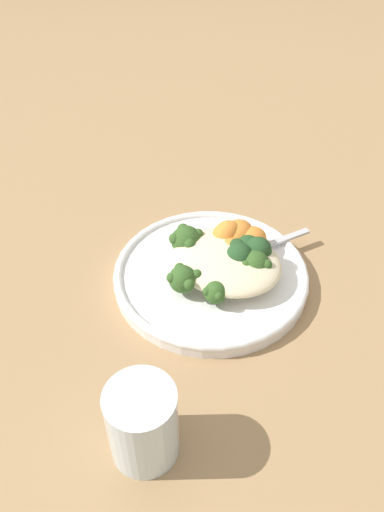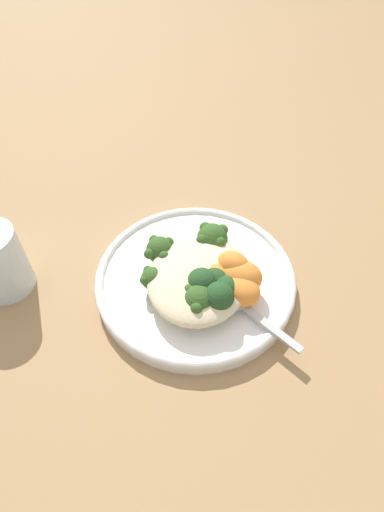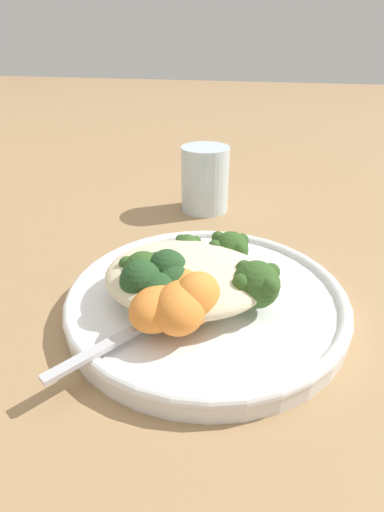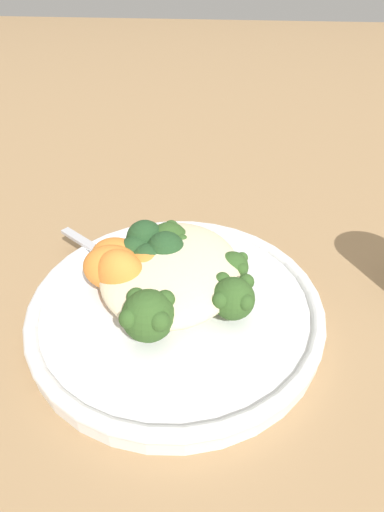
{
  "view_description": "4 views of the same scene",
  "coord_description": "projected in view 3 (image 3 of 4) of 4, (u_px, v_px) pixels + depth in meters",
  "views": [
    {
      "loc": [
        -0.2,
        0.42,
        0.48
      ],
      "look_at": [
        0.02,
        0.01,
        0.05
      ],
      "focal_mm": 35.0,
      "sensor_mm": 36.0,
      "label": 1
    },
    {
      "loc": [
        -0.32,
        -0.07,
        0.42
      ],
      "look_at": [
        0.01,
        -0.0,
        0.04
      ],
      "focal_mm": 28.0,
      "sensor_mm": 36.0,
      "label": 2
    },
    {
      "loc": [
        0.05,
        -0.31,
        0.23
      ],
      "look_at": [
        -0.01,
        -0.01,
        0.06
      ],
      "focal_mm": 28.0,
      "sensor_mm": 36.0,
      "label": 3
    },
    {
      "loc": [
        0.25,
        0.04,
        0.26
      ],
      "look_at": [
        -0.02,
        0.0,
        0.05
      ],
      "focal_mm": 28.0,
      "sensor_mm": 36.0,
      "label": 4
    }
  ],
  "objects": [
    {
      "name": "sweet_potato_chunk_1",
      "position": [
        180.0,
        307.0,
        0.31
      ],
      "size": [
        0.05,
        0.06,
        0.04
      ],
      "primitive_type": "ellipsoid",
      "rotation": [
        0.0,
        0.0,
        4.64
      ],
      "color": "orange",
      "rests_on": "plate"
    },
    {
      "name": "broccoli_stalk_1",
      "position": [
        225.0,
        259.0,
        0.38
      ],
      "size": [
        0.04,
        0.11,
        0.04
      ],
      "rotation": [
        0.0,
        0.0,
        1.38
      ],
      "color": "#ADC675",
      "rests_on": "plate"
    },
    {
      "name": "ground_plane",
      "position": [
        208.0,
        303.0,
        0.38
      ],
      "size": [
        4.0,
        4.0,
        0.0
      ],
      "primitive_type": "plane",
      "color": "#9E7A51"
    },
    {
      "name": "broccoli_stalk_3",
      "position": [
        153.0,
        278.0,
        0.35
      ],
      "size": [
        0.1,
        0.05,
        0.04
      ],
      "rotation": [
        0.0,
        0.0,
        2.83
      ],
      "color": "#ADC675",
      "rests_on": "plate"
    },
    {
      "name": "water_glass",
      "position": [
        205.0,
        179.0,
        0.57
      ],
      "size": [
        0.07,
        0.07,
        0.09
      ],
      "primitive_type": "cylinder",
      "color": "silver",
      "rests_on": "ground_plane"
    },
    {
      "name": "sweet_potato_chunk_0",
      "position": [
        180.0,
        288.0,
        0.34
      ],
      "size": [
        0.05,
        0.04,
        0.03
      ],
      "primitive_type": "ellipsoid",
      "rotation": [
        0.0,
        0.0,
        0.1
      ],
      "color": "orange",
      "rests_on": "plate"
    },
    {
      "name": "broccoli_stalk_2",
      "position": [
        189.0,
        259.0,
        0.39
      ],
      "size": [
        0.05,
        0.11,
        0.03
      ],
      "rotation": [
        0.0,
        0.0,
        1.92
      ],
      "color": "#ADC675",
      "rests_on": "plate"
    },
    {
      "name": "sweet_potato_chunk_2",
      "position": [
        194.0,
        298.0,
        0.31
      ],
      "size": [
        0.05,
        0.06,
        0.04
      ],
      "primitive_type": "ellipsoid",
      "rotation": [
        0.0,
        0.0,
        1.11
      ],
      "color": "orange",
      "rests_on": "plate"
    },
    {
      "name": "kale_tuft",
      "position": [
        158.0,
        281.0,
        0.34
      ],
      "size": [
        0.06,
        0.06,
        0.04
      ],
      "color": "#234723",
      "rests_on": "plate"
    },
    {
      "name": "sweet_potato_chunk_3",
      "position": [
        158.0,
        308.0,
        0.31
      ],
      "size": [
        0.06,
        0.06,
        0.03
      ],
      "primitive_type": "ellipsoid",
      "rotation": [
        0.0,
        0.0,
        4.33
      ],
      "color": "orange",
      "rests_on": "plate"
    },
    {
      "name": "plate",
      "position": [
        207.0,
        299.0,
        0.37
      ],
      "size": [
        0.26,
        0.26,
        0.02
      ],
      "color": "white",
      "rests_on": "ground_plane"
    },
    {
      "name": "quinoa_mound",
      "position": [
        186.0,
        276.0,
        0.35
      ],
      "size": [
        0.14,
        0.12,
        0.03
      ],
      "primitive_type": "ellipsoid",
      "color": "beige",
      "rests_on": "plate"
    },
    {
      "name": "broccoli_stalk_0",
      "position": [
        250.0,
        286.0,
        0.33
      ],
      "size": [
        0.09,
        0.05,
        0.04
      ],
      "rotation": [
        0.0,
        0.0,
        0.38
      ],
      "color": "#ADC675",
      "rests_on": "plate"
    },
    {
      "name": "spoon",
      "position": [
        148.0,
        320.0,
        0.32
      ],
      "size": [
        0.09,
        0.11,
        0.01
      ],
      "rotation": [
        0.0,
        0.0,
        4.12
      ],
      "color": "#B7B7BC",
      "rests_on": "plate"
    }
  ]
}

